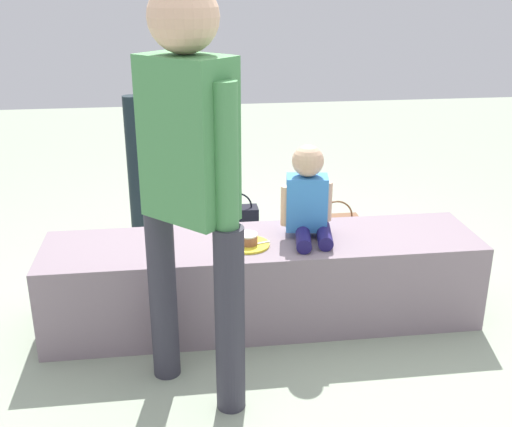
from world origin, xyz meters
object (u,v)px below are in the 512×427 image
object	(u,v)px
adult_standing	(189,166)
child_seated	(308,198)
gift_bag	(304,246)
party_cup_red	(350,262)
water_bottle_near_gift	(378,233)
cake_box_white	(126,274)
handbag_brown_canvas	(335,229)
handbag_black_leather	(237,223)
cake_plate	(248,242)

from	to	relation	value
adult_standing	child_seated	bearing A→B (deg)	43.72
gift_bag	party_cup_red	size ratio (longest dim) A/B	2.48
water_bottle_near_gift	party_cup_red	size ratio (longest dim) A/B	1.73
adult_standing	cake_box_white	xyz separation A→B (m)	(-0.38, 1.10, -0.99)
gift_bag	handbag_brown_canvas	bearing A→B (deg)	45.93
handbag_black_leather	cake_plate	bearing A→B (deg)	-92.94
cake_plate	water_bottle_near_gift	distance (m)	1.43
child_seated	adult_standing	xyz separation A→B (m)	(-0.61, -0.58, 0.36)
water_bottle_near_gift	handbag_black_leather	world-z (taller)	handbag_black_leather
adult_standing	cake_plate	world-z (taller)	adult_standing
child_seated	gift_bag	distance (m)	0.85
child_seated	water_bottle_near_gift	distance (m)	1.25
handbag_brown_canvas	party_cup_red	bearing A→B (deg)	-91.90
water_bottle_near_gift	cake_box_white	distance (m)	1.71
water_bottle_near_gift	handbag_black_leather	xyz separation A→B (m)	(-0.95, 0.21, 0.04)
party_cup_red	cake_box_white	xyz separation A→B (m)	(-1.38, 0.02, -0.00)
child_seated	water_bottle_near_gift	world-z (taller)	child_seated
cake_box_white	cake_plate	bearing A→B (deg)	-41.52
cake_plate	water_bottle_near_gift	world-z (taller)	cake_plate
water_bottle_near_gift	party_cup_red	distance (m)	0.47
adult_standing	cake_box_white	size ratio (longest dim) A/B	5.63
child_seated	adult_standing	distance (m)	0.92
adult_standing	handbag_black_leather	distance (m)	1.92
party_cup_red	handbag_black_leather	distance (m)	0.87
cake_box_white	handbag_brown_canvas	size ratio (longest dim) A/B	0.96
adult_standing	handbag_black_leather	xyz separation A→B (m)	(0.35, 1.65, -0.91)
handbag_brown_canvas	child_seated	bearing A→B (deg)	-113.58
child_seated	cake_plate	distance (m)	0.38
adult_standing	gift_bag	xyz separation A→B (m)	(0.73, 1.22, -0.92)
water_bottle_near_gift	cake_plate	bearing A→B (deg)	-137.15
child_seated	handbag_black_leather	size ratio (longest dim) A/B	1.39
water_bottle_near_gift	cake_box_white	size ratio (longest dim) A/B	0.64
cake_plate	water_bottle_near_gift	bearing A→B (deg)	42.85
cake_plate	gift_bag	xyz separation A→B (m)	(0.44, 0.71, -0.36)
child_seated	water_bottle_near_gift	bearing A→B (deg)	51.23
child_seated	party_cup_red	size ratio (longest dim) A/B	4.27
water_bottle_near_gift	party_cup_red	xyz separation A→B (m)	(-0.30, -0.36, -0.03)
gift_bag	cake_box_white	bearing A→B (deg)	-173.83
cake_plate	water_bottle_near_gift	size ratio (longest dim) A/B	1.14
child_seated	cake_plate	size ratio (longest dim) A/B	2.16
adult_standing	water_bottle_near_gift	size ratio (longest dim) A/B	8.80
water_bottle_near_gift	handbag_black_leather	distance (m)	0.97
cake_plate	party_cup_red	distance (m)	1.01
adult_standing	handbag_brown_canvas	size ratio (longest dim) A/B	5.41
child_seated	handbag_brown_canvas	distance (m)	1.16
gift_bag	cake_box_white	world-z (taller)	gift_bag
water_bottle_near_gift	adult_standing	bearing A→B (deg)	-132.02
party_cup_red	child_seated	bearing A→B (deg)	-128.04
child_seated	handbag_black_leather	bearing A→B (deg)	103.72
party_cup_red	handbag_black_leather	xyz separation A→B (m)	(-0.65, 0.57, 0.07)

